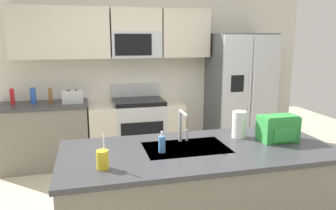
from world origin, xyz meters
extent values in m
cube|color=silver|center=(0.00, 2.15, 1.30)|extent=(5.20, 0.10, 2.60)
cube|color=beige|center=(-1.50, 1.94, 1.85)|extent=(0.70, 0.32, 0.70)
cube|color=beige|center=(-0.84, 1.94, 1.85)|extent=(0.63, 0.32, 0.70)
cube|color=beige|center=(0.59, 1.94, 1.85)|extent=(0.71, 0.32, 0.70)
cube|color=#B7BABF|center=(-0.14, 1.94, 1.69)|extent=(0.72, 0.32, 0.38)
cube|color=black|center=(-0.20, 1.78, 1.69)|extent=(0.52, 0.01, 0.30)
cube|color=beige|center=(-0.14, 1.94, 2.04)|extent=(0.72, 0.32, 0.32)
cube|color=slate|center=(-1.47, 1.80, 0.43)|extent=(1.17, 0.60, 0.86)
cube|color=#38383D|center=(-1.47, 1.80, 0.88)|extent=(1.20, 0.63, 0.04)
cube|color=#B7BABF|center=(-0.14, 1.80, 0.42)|extent=(0.72, 0.60, 0.84)
cube|color=black|center=(-0.14, 1.50, 0.45)|extent=(0.60, 0.01, 0.36)
cube|color=black|center=(-0.14, 1.80, 0.87)|extent=(0.72, 0.60, 0.06)
cube|color=#B7BABF|center=(-0.14, 2.07, 1.00)|extent=(0.72, 0.06, 0.20)
cube|color=beige|center=(-0.68, 1.80, 0.42)|extent=(0.36, 0.60, 0.84)
cube|color=beige|center=(0.36, 1.80, 0.42)|extent=(0.28, 0.60, 0.84)
cube|color=#4C4F54|center=(1.43, 1.75, 0.93)|extent=(0.90, 0.70, 1.85)
cube|color=#B7BABF|center=(1.21, 1.38, 0.93)|extent=(0.44, 0.04, 1.81)
cube|color=#B7BABF|center=(1.66, 1.38, 0.93)|extent=(0.44, 0.04, 1.81)
cylinder|color=silver|center=(1.40, 1.35, 1.02)|extent=(0.02, 0.02, 0.60)
cylinder|color=silver|center=(1.46, 1.35, 1.02)|extent=(0.02, 0.02, 0.60)
cube|color=black|center=(1.21, 1.36, 1.15)|extent=(0.20, 0.00, 0.24)
cube|color=slate|center=(0.00, -0.45, 0.43)|extent=(2.19, 0.95, 0.86)
cube|color=#38383D|center=(0.00, -0.45, 0.88)|extent=(2.23, 0.99, 0.04)
cube|color=#B7BABF|center=(-0.10, -0.40, 0.89)|extent=(0.68, 0.44, 0.03)
cube|color=#B7BABF|center=(-1.07, 1.75, 0.99)|extent=(0.28, 0.16, 0.18)
cube|color=black|center=(-1.12, 1.75, 1.08)|extent=(0.03, 0.11, 0.01)
cube|color=black|center=(-1.02, 1.75, 1.08)|extent=(0.03, 0.11, 0.01)
cylinder|color=brown|center=(-1.36, 1.80, 1.01)|extent=(0.05, 0.05, 0.21)
cylinder|color=blue|center=(-1.59, 1.84, 1.01)|extent=(0.07, 0.07, 0.22)
cylinder|color=red|center=(-1.85, 1.84, 1.01)|extent=(0.06, 0.06, 0.22)
cylinder|color=#B7BABF|center=(-0.10, -0.23, 1.04)|extent=(0.03, 0.03, 0.28)
cylinder|color=#B7BABF|center=(-0.10, -0.33, 1.17)|extent=(0.02, 0.20, 0.02)
cylinder|color=#B7BABF|center=(-0.04, -0.23, 0.95)|extent=(0.02, 0.02, 0.10)
cylinder|color=yellow|center=(-0.79, -0.68, 0.97)|extent=(0.08, 0.08, 0.13)
cylinder|color=white|center=(-0.77, -0.68, 1.08)|extent=(0.01, 0.03, 0.14)
cylinder|color=#4C8CD8|center=(-0.32, -0.46, 0.97)|extent=(0.06, 0.06, 0.13)
cylinder|color=white|center=(-0.32, -0.46, 1.05)|extent=(0.02, 0.02, 0.04)
cylinder|color=white|center=(0.45, -0.25, 1.02)|extent=(0.12, 0.12, 0.24)
cube|color=green|center=(0.73, -0.42, 1.01)|extent=(0.32, 0.20, 0.22)
cube|color=#2B8238|center=(0.73, -0.44, 1.11)|extent=(0.30, 0.14, 0.03)
cube|color=green|center=(0.73, -0.53, 0.98)|extent=(0.20, 0.03, 0.11)
camera|label=1|loc=(-0.86, -2.82, 1.78)|focal=34.60mm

